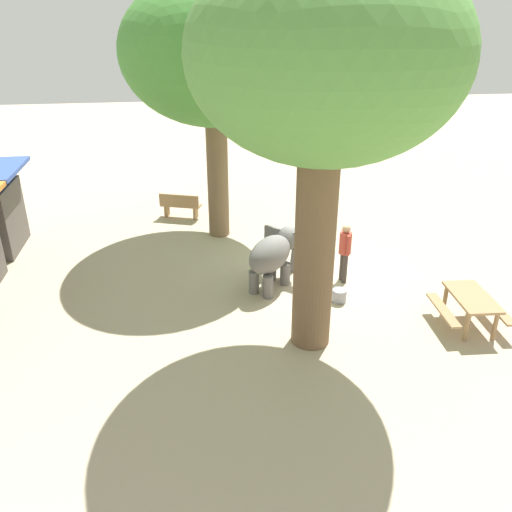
% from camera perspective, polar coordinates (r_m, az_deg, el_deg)
% --- Properties ---
extents(ground_plane, '(60.00, 60.00, 0.00)m').
position_cam_1_polar(ground_plane, '(14.73, 6.33, -1.89)').
color(ground_plane, '#BAA88C').
extents(elephant, '(1.96, 1.91, 1.44)m').
position_cam_1_polar(elephant, '(13.65, 2.00, 0.27)').
color(elephant, slate).
rests_on(elephant, ground_plane).
extents(person_handler, '(0.51, 0.32, 1.62)m').
position_cam_1_polar(person_handler, '(14.04, 9.54, 0.78)').
color(person_handler, '#3F3833').
rests_on(person_handler, ground_plane).
extents(shade_tree_main, '(5.39, 4.94, 7.84)m').
position_cam_1_polar(shade_tree_main, '(9.91, 7.36, 20.07)').
color(shade_tree_main, brown).
rests_on(shade_tree_main, ground_plane).
extents(shade_tree_secondary, '(5.78, 5.30, 7.58)m').
position_cam_1_polar(shade_tree_secondary, '(15.94, -4.56, 20.91)').
color(shade_tree_secondary, brown).
rests_on(shade_tree_secondary, ground_plane).
extents(wooden_bench, '(0.84, 1.45, 0.88)m').
position_cam_1_polar(wooden_bench, '(18.54, -8.15, 5.44)').
color(wooden_bench, '#9E7A51').
rests_on(wooden_bench, ground_plane).
extents(picnic_table_near, '(1.59, 1.57, 0.78)m').
position_cam_1_polar(picnic_table_near, '(13.01, 22.09, -4.73)').
color(picnic_table_near, '#9E7A51').
rests_on(picnic_table_near, ground_plane).
extents(feed_bucket, '(0.36, 0.36, 0.32)m').
position_cam_1_polar(feed_bucket, '(13.40, 8.95, -4.22)').
color(feed_bucket, gray).
rests_on(feed_bucket, ground_plane).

